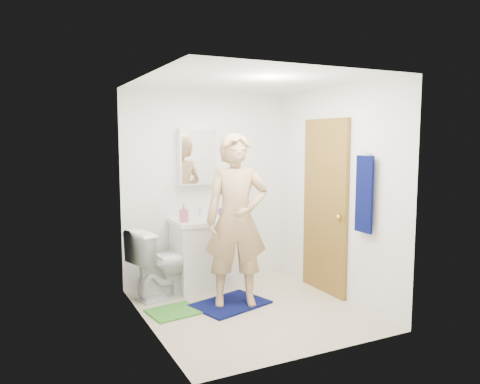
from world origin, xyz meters
The scene contains 22 objects.
floor centered at (0.00, 0.00, -0.01)m, with size 2.20×2.40×0.02m, color beige.
ceiling centered at (0.00, 0.00, 2.41)m, with size 2.20×2.40×0.02m, color white.
wall_back centered at (0.00, 1.21, 1.20)m, with size 2.20×0.02×2.40m, color white.
wall_front centered at (0.00, -1.21, 1.20)m, with size 2.20×0.02×2.40m, color white.
wall_left centered at (-1.11, 0.00, 1.20)m, with size 0.02×2.40×2.40m, color white.
wall_right centered at (1.11, 0.00, 1.20)m, with size 0.02×2.40×2.40m, color white.
vanity_cabinet centered at (-0.15, 0.91, 0.40)m, with size 0.75×0.55×0.80m, color white.
countertop centered at (-0.15, 0.91, 0.83)m, with size 0.79×0.59×0.05m, color white.
sink_basin centered at (-0.15, 0.91, 0.84)m, with size 0.40×0.40×0.03m, color white.
faucet centered at (-0.15, 1.09, 0.91)m, with size 0.03×0.03×0.12m, color silver.
medicine_cabinet centered at (-0.15, 1.14, 1.60)m, with size 0.50×0.12×0.70m, color white.
mirror_panel centered at (-0.15, 1.08, 1.60)m, with size 0.46×0.01×0.66m, color white.
door centered at (1.07, 0.15, 1.02)m, with size 0.05×0.80×2.05m, color olive.
door_knob centered at (1.03, -0.17, 0.95)m, with size 0.07×0.07×0.07m, color gold.
towel centered at (1.03, -0.57, 1.25)m, with size 0.03×0.24×0.80m, color #070E49.
towel_hook centered at (1.07, -0.57, 1.67)m, with size 0.02×0.02×0.06m, color silver.
toilet centered at (-0.71, 0.80, 0.40)m, with size 0.45×0.79×0.81m, color white.
bath_mat centered at (-0.14, 0.20, 0.01)m, with size 0.78×0.56×0.02m, color #070E49.
green_rug centered at (-0.78, 0.25, 0.01)m, with size 0.51×0.43×0.02m, color #3F8C2E.
soap_dispenser centered at (-0.45, 0.83, 0.96)m, with size 0.09×0.10×0.21m, color #BB5779.
toothbrush_cup centered at (0.13, 1.04, 0.89)m, with size 0.11×0.11×0.09m, color #753D86.
man centered at (-0.09, 0.16, 0.95)m, with size 0.68×0.45×1.86m, color tan.
Camera 1 is at (-2.23, -4.31, 1.83)m, focal length 35.00 mm.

